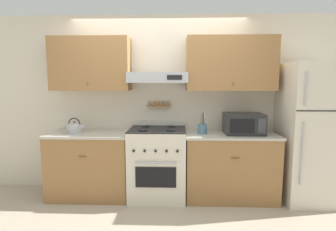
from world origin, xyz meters
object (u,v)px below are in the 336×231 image
Objects in this scene: microwave at (243,124)px; utensil_crock at (203,128)px; refrigerator at (312,133)px; tea_kettle at (75,127)px; stove_range at (158,163)px.

utensil_crock is (-0.55, -0.02, -0.07)m from microwave.
tea_kettle is at bearing 179.73° from refrigerator.
refrigerator is 3.21m from tea_kettle.
tea_kettle is at bearing -179.78° from stove_range.
tea_kettle reaches higher than stove_range.
stove_range is 0.56× the size of refrigerator.
tea_kettle is 2.31m from microwave.
utensil_crock reaches higher than stove_range.
refrigerator is 6.50× the size of utensil_crock.
stove_range is 1.29m from microwave.
tea_kettle is 0.48× the size of microwave.
microwave reaches higher than stove_range.
stove_range is 3.62× the size of utensil_crock.
stove_range is at bearing 179.45° from refrigerator.
refrigerator is at bearing -0.55° from stove_range.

